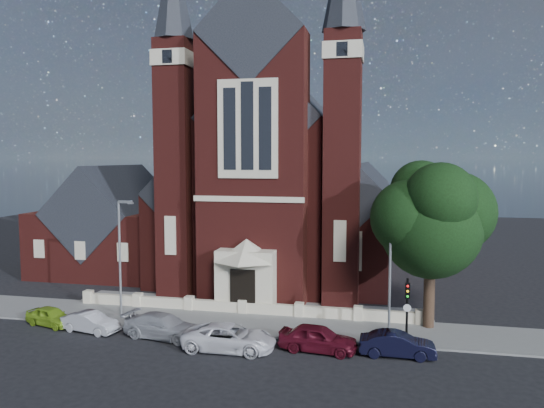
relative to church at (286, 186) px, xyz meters
The scene contains 16 objects.
ground 11.40m from the church, 90.00° to the right, with size 120.00×120.00×0.00m, color black.
pavement_strip 20.18m from the church, 90.00° to the right, with size 60.00×5.00×0.12m, color slate.
forecourt_paving 16.60m from the church, 90.00° to the right, with size 26.00×3.00×0.14m, color slate.
forecourt_wall 18.37m from the church, 90.00° to the right, with size 24.00×0.40×0.90m, color beige.
church is the anchor object (origin of this frame).
parish_hall 17.26m from the church, 162.84° to the right, with size 12.00×12.20×10.24m.
street_tree 21.38m from the church, 53.83° to the right, with size 6.40×6.60×10.70m.
street_lamp_left 20.84m from the church, 112.66° to the right, with size 1.16×0.22×8.09m.
street_lamp_right 21.76m from the church, 61.96° to the right, with size 1.16×0.22×8.09m.
traffic_signal 23.94m from the church, 61.80° to the right, with size 0.28×0.42×4.00m.
car_lime_van 25.63m from the church, 118.31° to the right, with size 1.46×3.63×1.24m, color #84B223.
car_silver_a 24.87m from the church, 110.71° to the right, with size 1.33×3.82×1.26m, color #AAABB2.
car_silver_b 23.69m from the church, 98.87° to the right, with size 2.04×5.02×1.46m, color #9EA0A6.
car_white_suv 24.56m from the church, 87.31° to the right, with size 2.46×5.34×1.48m, color white.
car_dark_red 24.43m from the church, 74.91° to the right, with size 1.80×4.47×1.52m, color #530E1B.
car_navy 25.77m from the church, 64.93° to the right, with size 1.44×4.14×1.36m, color black.
Camera 1 is at (9.68, -28.65, 10.96)m, focal length 35.00 mm.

